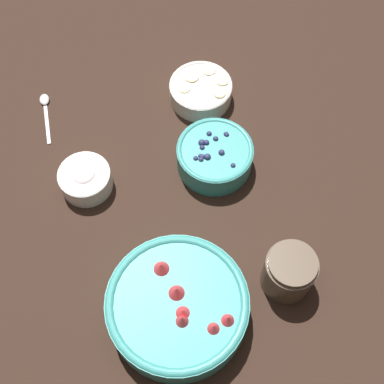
% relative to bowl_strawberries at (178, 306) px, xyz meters
% --- Properties ---
extents(ground_plane, '(4.00, 4.00, 0.00)m').
position_rel_bowl_strawberries_xyz_m(ground_plane, '(-0.24, 0.04, -0.04)').
color(ground_plane, black).
extents(bowl_strawberries, '(0.26, 0.26, 0.10)m').
position_rel_bowl_strawberries_xyz_m(bowl_strawberries, '(0.00, 0.00, 0.00)').
color(bowl_strawberries, teal).
rests_on(bowl_strawberries, ground_plane).
extents(bowl_blueberries, '(0.16, 0.16, 0.07)m').
position_rel_bowl_strawberries_xyz_m(bowl_blueberries, '(-0.29, 0.16, -0.01)').
color(bowl_blueberries, teal).
rests_on(bowl_blueberries, ground_plane).
extents(bowl_bananas, '(0.14, 0.14, 0.05)m').
position_rel_bowl_strawberries_xyz_m(bowl_bananas, '(-0.47, 0.19, -0.02)').
color(bowl_bananas, silver).
rests_on(bowl_bananas, ground_plane).
extents(bowl_cream, '(0.11, 0.11, 0.06)m').
position_rel_bowl_strawberries_xyz_m(bowl_cream, '(-0.32, -0.11, -0.01)').
color(bowl_cream, white).
rests_on(bowl_cream, ground_plane).
extents(jar_chocolate, '(0.10, 0.10, 0.10)m').
position_rel_bowl_strawberries_xyz_m(jar_chocolate, '(-0.00, 0.22, 0.00)').
color(jar_chocolate, brown).
rests_on(jar_chocolate, ground_plane).
extents(spoon, '(0.14, 0.03, 0.01)m').
position_rel_bowl_strawberries_xyz_m(spoon, '(-0.54, -0.17, -0.04)').
color(spoon, silver).
rests_on(spoon, ground_plane).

